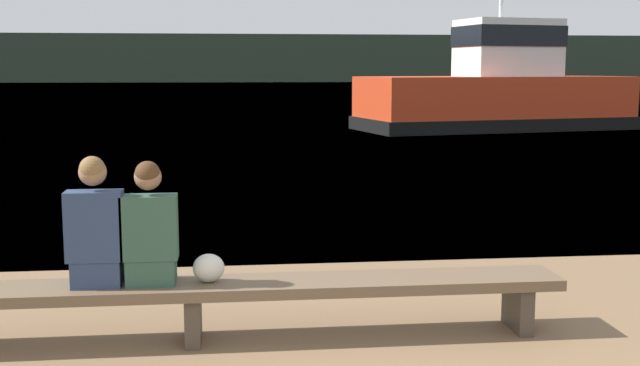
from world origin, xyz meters
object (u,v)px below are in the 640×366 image
(bench_main, at_px, (193,294))
(person_left, at_px, (95,229))
(shopping_bag, at_px, (209,268))
(tugboat_red, at_px, (497,95))
(person_right, at_px, (150,231))

(bench_main, relative_size, person_left, 5.81)
(shopping_bag, bearing_deg, person_left, -178.71)
(bench_main, xyz_separation_m, person_left, (-0.73, -0.00, 0.54))
(person_left, xyz_separation_m, shopping_bag, (0.86, 0.02, -0.34))
(bench_main, xyz_separation_m, shopping_bag, (0.13, 0.02, 0.20))
(bench_main, height_order, tugboat_red, tugboat_red)
(tugboat_red, bearing_deg, shopping_bag, 144.09)
(person_right, height_order, shopping_bag, person_right)
(person_left, relative_size, tugboat_red, 0.10)
(tugboat_red, bearing_deg, bench_main, 143.83)
(person_right, relative_size, tugboat_red, 0.10)
(person_left, xyz_separation_m, tugboat_red, (10.57, 21.63, 0.30))
(bench_main, distance_m, tugboat_red, 23.78)
(bench_main, xyz_separation_m, person_right, (-0.32, 0.00, 0.52))
(person_left, xyz_separation_m, person_right, (0.41, 0.00, -0.02))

